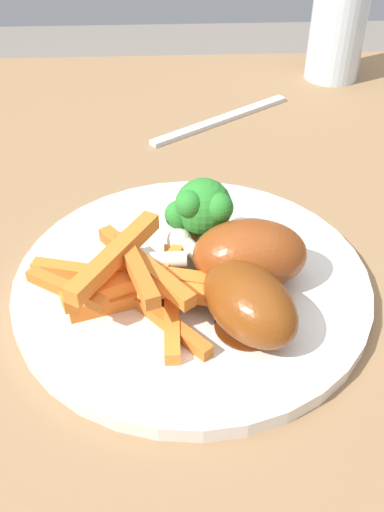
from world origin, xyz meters
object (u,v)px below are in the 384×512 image
object	(u,v)px
chicken_drumstick_near	(244,255)
chicken_drumstick_far	(245,299)
broccoli_floret_front	(202,208)
dinner_plate	(192,283)
water_glass	(338,28)
carrot_fries_pile	(139,281)
dining_table	(183,384)
fork	(222,120)

from	to	relation	value
chicken_drumstick_near	chicken_drumstick_far	world-z (taller)	chicken_drumstick_near
broccoli_floret_front	chicken_drumstick_far	xyz separation A→B (m)	(0.08, 0.02, -0.02)
dinner_plate	broccoli_floret_front	distance (m)	0.06
chicken_drumstick_far	water_glass	size ratio (longest dim) A/B	1.02
carrot_fries_pile	chicken_drumstick_near	world-z (taller)	chicken_drumstick_near
dining_table	water_glass	xyz separation A→B (m)	(-0.40, 0.21, 0.18)
dining_table	broccoli_floret_front	size ratio (longest dim) A/B	16.01
water_glass	carrot_fries_pile	bearing A→B (deg)	-29.50
chicken_drumstick_near	water_glass	distance (m)	0.44
broccoli_floret_front	fork	world-z (taller)	broccoli_floret_front
chicken_drumstick_near	fork	size ratio (longest dim) A/B	0.68
dinner_plate	fork	world-z (taller)	dinner_plate
broccoli_floret_front	fork	xyz separation A→B (m)	(-0.24, 0.04, -0.05)
dining_table	dinner_plate	xyz separation A→B (m)	(0.00, 0.01, 0.12)
chicken_drumstick_near	broccoli_floret_front	bearing A→B (deg)	-143.95
dinner_plate	chicken_drumstick_far	size ratio (longest dim) A/B	2.08
carrot_fries_pile	water_glass	xyz separation A→B (m)	(-0.42, 0.24, 0.03)
dining_table	dinner_plate	size ratio (longest dim) A/B	3.70
dining_table	chicken_drumstick_far	xyz separation A→B (m)	(0.05, 0.04, 0.15)
broccoli_floret_front	carrot_fries_pile	xyz separation A→B (m)	(0.06, -0.05, -0.02)
chicken_drumstick_far	water_glass	xyz separation A→B (m)	(-0.45, 0.17, 0.03)
dining_table	broccoli_floret_front	xyz separation A→B (m)	(-0.03, 0.02, 0.17)
dinner_plate	fork	bearing A→B (deg)	170.27
dining_table	water_glass	distance (m)	0.48
broccoli_floret_front	chicken_drumstick_far	size ratio (longest dim) A/B	0.48
dinner_plate	broccoli_floret_front	bearing A→B (deg)	164.35
dining_table	water_glass	bearing A→B (deg)	152.24
chicken_drumstick_far	chicken_drumstick_near	bearing A→B (deg)	173.49
fork	broccoli_floret_front	bearing A→B (deg)	-133.63
broccoli_floret_front	water_glass	world-z (taller)	water_glass
dining_table	dinner_plate	bearing A→B (deg)	82.73
dinner_plate	chicken_drumstick_near	xyz separation A→B (m)	(0.01, 0.04, 0.03)
carrot_fries_pile	chicken_drumstick_near	xyz separation A→B (m)	(-0.02, 0.07, 0.01)
water_glass	chicken_drumstick_near	bearing A→B (deg)	-22.09
broccoli_floret_front	chicken_drumstick_near	xyz separation A→B (m)	(0.04, 0.03, -0.01)
carrot_fries_pile	chicken_drumstick_far	bearing A→B (deg)	70.56
carrot_fries_pile	fork	world-z (taller)	carrot_fries_pile
dining_table	water_glass	size ratio (longest dim) A/B	7.84
broccoli_floret_front	chicken_drumstick_near	world-z (taller)	broccoli_floret_front
chicken_drumstick_near	water_glass	world-z (taller)	water_glass
fork	dinner_plate	bearing A→B (deg)	-134.44
dinner_plate	water_glass	world-z (taller)	water_glass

